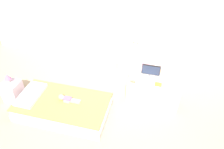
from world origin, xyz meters
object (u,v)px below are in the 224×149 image
(tv_monitor, at_px, (151,70))
(tv_stand, at_px, (153,90))
(rocking_horse_toy, at_px, (133,79))
(doll, at_px, (65,98))
(nightstand, at_px, (13,91))
(bed, at_px, (63,107))
(wardrobe, at_px, (137,39))
(table_lamp, at_px, (7,77))
(book_orange, at_px, (158,84))

(tv_monitor, bearing_deg, tv_stand, -40.41)
(tv_stand, relative_size, rocking_horse_toy, 7.21)
(doll, relative_size, nightstand, 0.99)
(tv_stand, distance_m, tv_monitor, 0.40)
(bed, distance_m, tv_monitor, 1.64)
(nightstand, distance_m, tv_stand, 2.55)
(wardrobe, bearing_deg, table_lamp, -143.30)
(tv_monitor, relative_size, book_orange, 2.73)
(nightstand, relative_size, table_lamp, 2.04)
(wardrobe, bearing_deg, doll, -121.60)
(rocking_horse_toy, bearing_deg, tv_monitor, 38.75)
(nightstand, height_order, rocking_horse_toy, rocking_horse_toy)
(tv_monitor, height_order, rocking_horse_toy, tv_monitor)
(tv_monitor, relative_size, rocking_horse_toy, 2.53)
(nightstand, bearing_deg, wardrobe, 36.70)
(rocking_horse_toy, bearing_deg, nightstand, -167.31)
(table_lamp, xyz_separation_m, rocking_horse_toy, (2.11, 0.48, 0.00))
(tv_stand, height_order, book_orange, book_orange)
(bed, relative_size, nightstand, 3.93)
(tv_monitor, distance_m, book_orange, 0.27)
(nightstand, distance_m, book_orange, 2.61)
(wardrobe, height_order, book_orange, wardrobe)
(doll, height_order, table_lamp, table_lamp)
(doll, bearing_deg, bed, -130.65)
(tv_monitor, bearing_deg, doll, -151.16)
(nightstand, relative_size, wardrobe, 0.27)
(book_orange, bearing_deg, wardrobe, 118.82)
(bed, bearing_deg, rocking_horse_toy, 27.10)
(table_lamp, bearing_deg, bed, -4.61)
(wardrobe, relative_size, tv_stand, 1.62)
(bed, xyz_separation_m, tv_stand, (1.45, 0.70, 0.10))
(nightstand, xyz_separation_m, table_lamp, (0.00, 0.00, 0.33))
(bed, xyz_separation_m, book_orange, (1.52, 0.60, 0.34))
(table_lamp, height_order, book_orange, table_lamp)
(tv_stand, xyz_separation_m, rocking_horse_toy, (-0.36, -0.14, 0.30))
(doll, bearing_deg, book_orange, 20.42)
(doll, distance_m, nightstand, 1.07)
(tv_monitor, height_order, book_orange, tv_monitor)
(tv_stand, distance_m, rocking_horse_toy, 0.49)
(nightstand, height_order, book_orange, book_orange)
(wardrobe, distance_m, book_orange, 1.15)
(table_lamp, xyz_separation_m, tv_stand, (2.47, 0.62, -0.29))
(bed, xyz_separation_m, nightstand, (-1.02, 0.08, 0.06))
(bed, xyz_separation_m, tv_monitor, (1.36, 0.78, 0.48))
(tv_monitor, bearing_deg, bed, -150.34)
(table_lamp, distance_m, rocking_horse_toy, 2.17)
(tv_monitor, bearing_deg, book_orange, -48.37)
(rocking_horse_toy, bearing_deg, book_orange, 5.39)
(bed, relative_size, doll, 3.97)
(bed, height_order, book_orange, book_orange)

